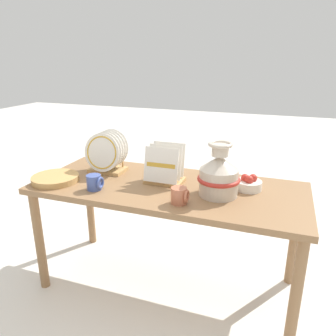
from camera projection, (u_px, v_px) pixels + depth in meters
The scene contains 9 objects.
ground_plane at pixel (168, 283), 2.16m from camera, with size 14.00×14.00×0.00m, color silver.
display_table at pixel (168, 198), 1.96m from camera, with size 1.60×0.67×0.70m.
ceramic_vase at pixel (219, 174), 1.77m from camera, with size 0.23×0.23×0.30m.
dish_rack_round_plates at pixel (106, 155), 2.13m from camera, with size 0.25×0.19×0.27m.
dish_rack_square_plates at pixel (165, 170), 1.97m from camera, with size 0.23×0.18×0.23m.
wicker_charger_stack at pixel (55, 179), 1.99m from camera, with size 0.28×0.28×0.04m.
mug_terracotta_glaze at pixel (180, 196), 1.69m from camera, with size 0.09×0.08×0.09m.
mug_cobalt_glaze at pixel (95, 182), 1.86m from camera, with size 0.09×0.08×0.09m.
fruit_bowl at pixel (249, 184), 1.87m from camera, with size 0.15×0.15×0.09m.
Camera 1 is at (0.60, -1.69, 1.42)m, focal length 35.00 mm.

